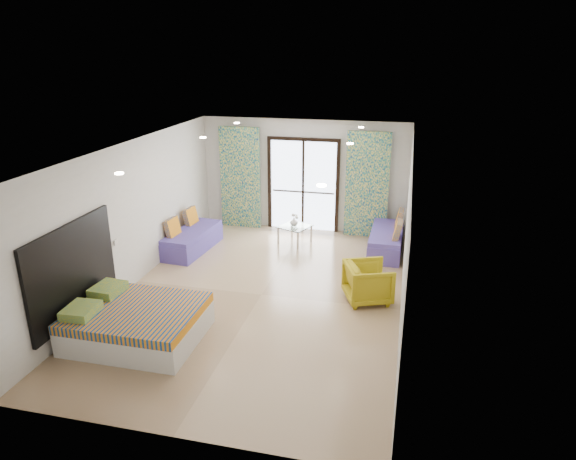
% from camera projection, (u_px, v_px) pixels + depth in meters
% --- Properties ---
extents(floor, '(5.00, 7.50, 0.01)m').
position_uv_depth(floor, '(262.00, 295.00, 9.43)').
color(floor, '#9A7C5C').
rests_on(floor, ground).
extents(ceiling, '(5.00, 7.50, 0.01)m').
position_uv_depth(ceiling, '(259.00, 149.00, 8.52)').
color(ceiling, silver).
rests_on(ceiling, ground).
extents(wall_back, '(5.00, 0.01, 2.70)m').
position_uv_depth(wall_back, '(304.00, 176.00, 12.41)').
color(wall_back, silver).
rests_on(wall_back, ground).
extents(wall_front, '(5.00, 0.01, 2.70)m').
position_uv_depth(wall_front, '(164.00, 337.00, 5.54)').
color(wall_front, silver).
rests_on(wall_front, ground).
extents(wall_left, '(0.01, 7.50, 2.70)m').
position_uv_depth(wall_left, '(131.00, 215.00, 9.51)').
color(wall_left, silver).
rests_on(wall_left, ground).
extents(wall_right, '(0.01, 7.50, 2.70)m').
position_uv_depth(wall_right, '(406.00, 237.00, 8.43)').
color(wall_right, silver).
rests_on(wall_right, ground).
extents(balcony_door, '(1.76, 0.08, 2.28)m').
position_uv_depth(balcony_door, '(303.00, 180.00, 12.41)').
color(balcony_door, black).
rests_on(balcony_door, floor).
extents(balcony_rail, '(1.52, 0.03, 0.04)m').
position_uv_depth(balcony_rail, '(303.00, 192.00, 12.52)').
color(balcony_rail, '#595451').
rests_on(balcony_rail, balcony_door).
extents(curtain_left, '(1.00, 0.10, 2.50)m').
position_uv_depth(curtain_left, '(240.00, 178.00, 12.61)').
color(curtain_left, beige).
rests_on(curtain_left, floor).
extents(curtain_right, '(1.00, 0.10, 2.50)m').
position_uv_depth(curtain_right, '(367.00, 185.00, 11.94)').
color(curtain_right, beige).
rests_on(curtain_right, floor).
extents(downlight_a, '(0.12, 0.12, 0.02)m').
position_uv_depth(downlight_a, '(119.00, 173.00, 7.00)').
color(downlight_a, '#FFE0B2').
rests_on(downlight_a, ceiling).
extents(downlight_b, '(0.12, 0.12, 0.02)m').
position_uv_depth(downlight_b, '(322.00, 185.00, 6.39)').
color(downlight_b, '#FFE0B2').
rests_on(downlight_b, ceiling).
extents(downlight_c, '(0.12, 0.12, 0.02)m').
position_uv_depth(downlight_c, '(203.00, 137.00, 9.74)').
color(downlight_c, '#FFE0B2').
rests_on(downlight_c, ceiling).
extents(downlight_d, '(0.12, 0.12, 0.02)m').
position_uv_depth(downlight_d, '(350.00, 143.00, 9.14)').
color(downlight_d, '#FFE0B2').
rests_on(downlight_d, ceiling).
extents(downlight_e, '(0.12, 0.12, 0.02)m').
position_uv_depth(downlight_e, '(237.00, 123.00, 11.58)').
color(downlight_e, '#FFE0B2').
rests_on(downlight_e, ceiling).
extents(downlight_f, '(0.12, 0.12, 0.02)m').
position_uv_depth(downlight_f, '(361.00, 127.00, 10.97)').
color(downlight_f, '#FFE0B2').
rests_on(downlight_f, ceiling).
extents(headboard, '(0.06, 2.10, 1.50)m').
position_uv_depth(headboard, '(73.00, 271.00, 7.88)').
color(headboard, black).
rests_on(headboard, floor).
extents(switch_plate, '(0.02, 0.10, 0.10)m').
position_uv_depth(switch_plate, '(116.00, 242.00, 9.03)').
color(switch_plate, silver).
rests_on(switch_plate, wall_left).
extents(bed, '(1.92, 1.57, 0.66)m').
position_uv_depth(bed, '(136.00, 322.00, 7.93)').
color(bed, silver).
rests_on(bed, floor).
extents(daybed_left, '(0.82, 1.77, 0.85)m').
position_uv_depth(daybed_left, '(192.00, 239.00, 11.40)').
color(daybed_left, '#5344A3').
rests_on(daybed_left, floor).
extents(daybed_right, '(0.71, 1.76, 0.86)m').
position_uv_depth(daybed_right, '(387.00, 240.00, 11.32)').
color(daybed_right, '#5344A3').
rests_on(daybed_right, floor).
extents(coffee_table, '(0.82, 0.82, 0.73)m').
position_uv_depth(coffee_table, '(295.00, 228.00, 11.79)').
color(coffee_table, silver).
rests_on(coffee_table, floor).
extents(vase, '(0.23, 0.23, 0.18)m').
position_uv_depth(vase, '(294.00, 222.00, 11.77)').
color(vase, white).
rests_on(vase, coffee_table).
extents(armchair, '(0.94, 0.96, 0.78)m').
position_uv_depth(armchair, '(368.00, 280.00, 9.09)').
color(armchair, '#B19D16').
rests_on(armchair, floor).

